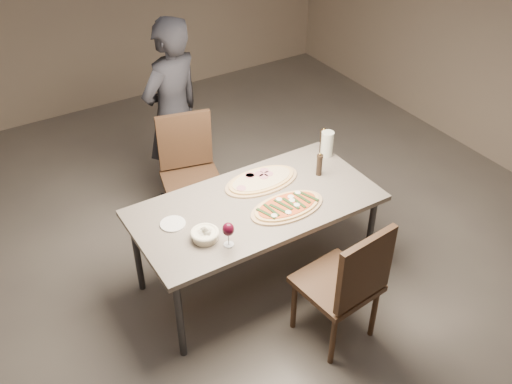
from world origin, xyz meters
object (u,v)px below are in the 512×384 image
ham_pizza (261,180)px  chair_near (348,281)px  bread_basket (205,234)px  diner (173,114)px  chair_far (189,167)px  pepper_mill_left (319,165)px  zucchini_pizza (287,206)px  dining_table (256,209)px  carafe (327,144)px

ham_pizza → chair_near: chair_near is taller
bread_basket → diner: bearing=72.5°
chair_far → diner: size_ratio=0.59×
ham_pizza → chair_near: size_ratio=0.60×
pepper_mill_left → chair_far: size_ratio=0.19×
bread_basket → pepper_mill_left: size_ratio=0.99×
zucchini_pizza → bread_basket: 0.66m
ham_pizza → diner: (-0.20, 1.13, 0.10)m
bread_basket → dining_table: bearing=17.7°
dining_table → carafe: (0.83, 0.25, 0.16)m
zucchini_pizza → chair_far: 1.13m
pepper_mill_left → dining_table: bearing=-174.7°
dining_table → ham_pizza: ham_pizza is taller
ham_pizza → pepper_mill_left: bearing=-22.7°
zucchini_pizza → carafe: bearing=43.0°
bread_basket → chair_far: chair_far is taller
pepper_mill_left → chair_near: bearing=-114.7°
ham_pizza → carafe: 0.66m
dining_table → chair_near: size_ratio=1.76×
dining_table → chair_far: 0.93m
bread_basket → carafe: 1.39m
ham_pizza → chair_far: size_ratio=0.60×
chair_near → ham_pizza: bearing=85.1°
carafe → diner: diner is taller
dining_table → ham_pizza: (0.17, 0.20, 0.07)m
bread_basket → chair_near: (0.69, -0.68, -0.22)m
pepper_mill_left → diner: 1.42m
zucchini_pizza → chair_far: chair_far is taller
zucchini_pizza → chair_near: chair_near is taller
dining_table → carafe: 0.88m
ham_pizza → bread_basket: 0.76m
ham_pizza → pepper_mill_left: 0.46m
carafe → chair_near: size_ratio=0.21×
dining_table → carafe: bearing=17.0°
zucchini_pizza → dining_table: bearing=144.1°
chair_far → diner: diner is taller
dining_table → pepper_mill_left: 0.63m
ham_pizza → carafe: bearing=0.5°
ham_pizza → chair_far: (-0.27, 0.72, -0.19)m
dining_table → carafe: carafe is taller
bread_basket → chair_near: size_ratio=0.19×
dining_table → ham_pizza: size_ratio=2.95×
ham_pizza → diner: 1.15m
diner → carafe: bearing=108.8°
bread_basket → pepper_mill_left: pepper_mill_left is taller
zucchini_pizza → diner: 1.51m
zucchini_pizza → bread_basket: bread_basket is taller
chair_near → chair_far: 1.78m
diner → chair_near: bearing=76.1°
dining_table → bread_basket: bearing=-162.3°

